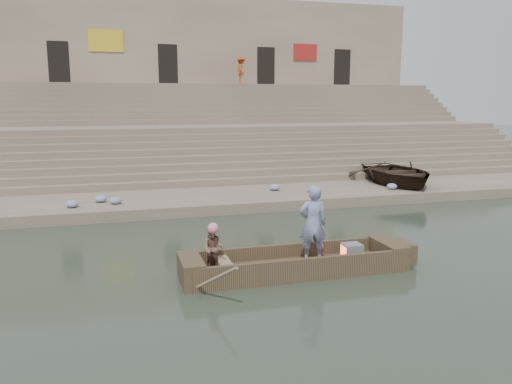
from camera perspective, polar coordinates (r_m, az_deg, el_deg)
name	(u,v)px	position (r m, az deg, el deg)	size (l,w,h in m)	color
ground	(348,260)	(13.58, 10.47, -7.66)	(120.00, 120.00, 0.00)	#273225
lower_landing	(262,197)	(20.77, 0.73, -0.61)	(32.00, 4.00, 0.40)	#81715C
mid_landing	(224,151)	(27.79, -3.69, 4.68)	(32.00, 3.00, 2.80)	#81715C
upper_landing	(202,123)	(34.57, -6.18, 7.76)	(32.00, 3.00, 5.20)	#81715C
ghat_steps	(218,141)	(29.41, -4.40, 5.76)	(32.00, 11.00, 5.20)	#81715C
building_wall	(192,80)	(38.50, -7.30, 12.47)	(32.00, 5.07, 11.20)	tan
main_rowboat	(295,269)	(12.43, 4.45, -8.69)	(5.00, 1.30, 0.22)	brown
rowboat_trim	(303,260)	(12.44, 5.37, -7.75)	(6.04, 2.63, 1.76)	brown
standing_man	(313,224)	(12.43, 6.47, -3.60)	(0.70, 0.46, 1.91)	navy
rowing_man	(213,248)	(11.81, -4.87, -6.41)	(0.53, 0.41, 1.09)	#21634E
television	(351,252)	(12.91, 10.78, -6.67)	(0.46, 0.42, 0.40)	slate
beached_rowboat	(397,173)	(23.63, 15.72, 2.12)	(3.58, 5.01, 1.04)	#2D2116
pedestrian	(241,70)	(35.15, -1.68, 13.65)	(1.23, 0.71, 1.90)	#9B3D1A
cloth_bundles	(200,195)	(19.65, -6.40, -0.32)	(13.37, 1.73, 0.26)	#3F5999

